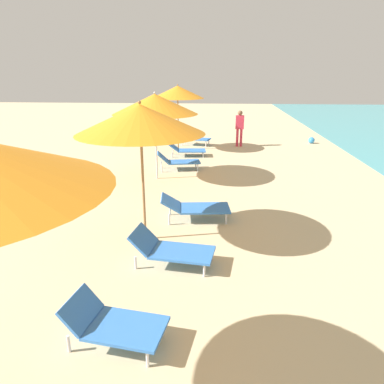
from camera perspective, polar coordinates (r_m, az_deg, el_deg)
The scene contains 11 objects.
lounger_second_shoreside at distance 4.75m, azimuth -12.43°, elevation -19.62°, with size 1.28×0.81×0.58m.
umbrella_third at distance 6.66m, azimuth -8.22°, elevation 11.34°, with size 2.37×2.37×2.70m.
lounger_third_shoreside at distance 8.07m, azimuth 0.42°, elevation -2.35°, with size 1.59×0.83×0.56m.
lounger_third_inland at distance 6.26m, azimuth -3.40°, elevation -8.98°, with size 1.48×0.84×0.60m.
umbrella_fourth at distance 10.90m, azimuth -5.90°, elevation 13.70°, with size 2.54×2.54×2.63m.
lounger_fourth_shoreside at distance 12.21m, azimuth -2.27°, elevation 4.97°, with size 1.52×0.87×0.62m.
umbrella_farthest at distance 15.21m, azimuth -2.29°, elevation 15.56°, with size 2.16×2.16×2.69m.
lounger_farthest_shoreside at distance 16.43m, azimuth 0.37°, elevation 8.54°, with size 1.50×0.93×0.55m.
lounger_farthest_inland at distance 14.25m, azimuth -0.90°, elevation 6.77°, with size 1.51×0.77×0.54m.
person_walking_near at distance 16.18m, azimuth 7.57°, elevation 10.50°, with size 0.36×0.22×1.57m.
beach_ball at distance 17.74m, azimuth 18.43°, elevation 7.79°, with size 0.29×0.29×0.29m, color #338CD8.
Camera 1 is at (0.88, 1.92, 3.20)m, focal length 33.62 mm.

